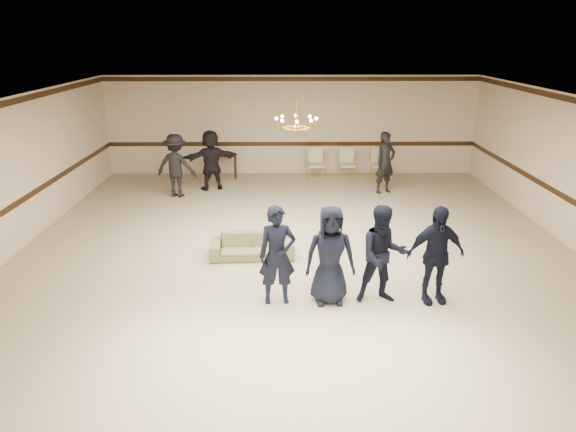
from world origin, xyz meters
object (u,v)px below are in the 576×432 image
banquet_chair_right (378,164)px  adult_right (385,163)px  chandelier (296,113)px  adult_mid (211,160)px  banquet_chair_left (316,165)px  banquet_chair_mid (347,165)px  boy_d (435,255)px  settee (253,245)px  console_table (222,166)px  boy_b (330,255)px  adult_left (176,166)px  boy_a (277,255)px  boy_c (383,255)px

banquet_chair_right → adult_right: bearing=-99.1°
chandelier → adult_mid: chandelier is taller
banquet_chair_left → banquet_chair_right: (2.00, 0.00, 0.00)m
banquet_chair_mid → boy_d: bearing=-88.6°
settee → console_table: console_table is taller
boy_b → banquet_chair_right: bearing=71.2°
banquet_chair_right → banquet_chair_mid: bearing=174.0°
adult_left → banquet_chair_mid: bearing=-148.4°
adult_right → banquet_chair_left: size_ratio=1.82×
banquet_chair_right → console_table: banquet_chair_right is taller
boy_a → adult_mid: size_ratio=0.97×
adult_mid → banquet_chair_right: 5.30m
boy_a → console_table: size_ratio=1.87×
settee → banquet_chair_mid: bearing=63.5°
banquet_chair_right → adult_mid: bearing=-174.5°
adult_left → boy_a: bearing=127.6°
settee → adult_right: adult_right is taller
boy_a → banquet_chair_left: boy_a is taller
settee → console_table: bearing=99.0°
boy_d → adult_left: adult_left is taller
boy_d → banquet_chair_left: boy_d is taller
boy_d → adult_right: 6.60m
adult_mid → adult_right: same height
adult_left → boy_d: bearing=144.4°
console_table → boy_a: bearing=-75.5°
boy_b → boy_c: bearing=-3.2°
adult_left → banquet_chair_left: adult_left is taller
boy_a → adult_mid: bearing=99.9°
adult_right → boy_c: bearing=-129.1°
banquet_chair_right → console_table: bearing=171.7°
banquet_chair_left → banquet_chair_right: size_ratio=1.00×
boy_d → banquet_chair_right: boy_d is taller
boy_c → banquet_chair_mid: bearing=84.7°
boy_d → banquet_chair_left: (-1.55, 8.04, -0.38)m
boy_d → settee: size_ratio=1.01×
boy_a → banquet_chair_right: boy_a is taller
boy_a → adult_left: size_ratio=0.97×
chandelier → banquet_chair_right: chandelier is taller
adult_left → banquet_chair_mid: adult_left is taller
banquet_chair_left → banquet_chair_mid: bearing=-3.2°
boy_a → adult_mid: 7.28m
chandelier → adult_left: (-3.32, 3.43, -1.98)m
adult_right → console_table: (-4.92, 1.65, -0.51)m
boy_b → boy_c: same height
boy_b → boy_a: bearing=176.8°
chandelier → banquet_chair_right: size_ratio=0.95×
banquet_chair_right → boy_a: bearing=-117.4°
settee → adult_mid: bearing=103.7°
chandelier → settee: (-0.93, -0.93, -2.62)m
boy_c → banquet_chair_right: boy_c is taller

